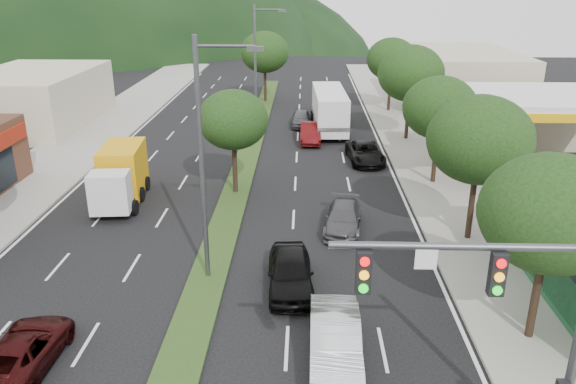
{
  "coord_description": "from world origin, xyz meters",
  "views": [
    {
      "loc": [
        4.03,
        -12.89,
        11.92
      ],
      "look_at": [
        3.26,
        12.69,
        2.13
      ],
      "focal_mm": 35.0,
      "sensor_mm": 36.0,
      "label": 1
    }
  ],
  "objects_px": {
    "tree_r_e": "(392,59)",
    "streetlight_near": "(206,152)",
    "tree_med_far": "(265,52)",
    "suv_maroon": "(24,350)",
    "tree_med_near": "(233,120)",
    "streetlight_mid": "(258,62)",
    "car_queue_e": "(301,118)",
    "traffic_signal": "(517,312)",
    "car_queue_c": "(310,133)",
    "car_queue_d": "(365,153)",
    "tree_r_b": "(480,140)",
    "tree_r_a": "(551,213)",
    "tree_r_d": "(411,73)",
    "car_queue_a": "(290,272)",
    "tree_r_c": "(440,108)",
    "sedan_silver": "(335,340)",
    "box_truck": "(121,176)",
    "motorhome": "(329,109)",
    "car_queue_b": "(343,218)"
  },
  "relations": [
    {
      "from": "car_queue_d",
      "to": "tree_r_a",
      "type": "bearing_deg",
      "value": -84.26
    },
    {
      "from": "tree_r_e",
      "to": "car_queue_c",
      "type": "bearing_deg",
      "value": -124.88
    },
    {
      "from": "tree_med_near",
      "to": "suv_maroon",
      "type": "distance_m",
      "value": 17.2
    },
    {
      "from": "traffic_signal",
      "to": "car_queue_c",
      "type": "xyz_separation_m",
      "value": [
        -4.54,
        30.77,
        -3.92
      ]
    },
    {
      "from": "tree_r_a",
      "to": "car_queue_e",
      "type": "height_order",
      "value": "tree_r_a"
    },
    {
      "from": "tree_med_far",
      "to": "suv_maroon",
      "type": "height_order",
      "value": "tree_med_far"
    },
    {
      "from": "tree_med_near",
      "to": "motorhome",
      "type": "distance_m",
      "value": 16.19
    },
    {
      "from": "tree_r_e",
      "to": "streetlight_mid",
      "type": "distance_m",
      "value": 13.73
    },
    {
      "from": "tree_r_e",
      "to": "streetlight_near",
      "type": "bearing_deg",
      "value": -110.23
    },
    {
      "from": "streetlight_mid",
      "to": "car_queue_e",
      "type": "xyz_separation_m",
      "value": [
        3.51,
        1.23,
        -4.91
      ]
    },
    {
      "from": "tree_med_near",
      "to": "tree_r_e",
      "type": "bearing_deg",
      "value": 61.39
    },
    {
      "from": "streetlight_mid",
      "to": "car_queue_d",
      "type": "xyz_separation_m",
      "value": [
        8.03,
        -8.77,
        -4.91
      ]
    },
    {
      "from": "tree_med_far",
      "to": "streetlight_near",
      "type": "bearing_deg",
      "value": -89.67
    },
    {
      "from": "car_queue_a",
      "to": "tree_r_c",
      "type": "bearing_deg",
      "value": 52.98
    },
    {
      "from": "tree_r_a",
      "to": "tree_r_d",
      "type": "distance_m",
      "value": 26.0
    },
    {
      "from": "tree_med_far",
      "to": "streetlight_mid",
      "type": "height_order",
      "value": "streetlight_mid"
    },
    {
      "from": "box_truck",
      "to": "traffic_signal",
      "type": "bearing_deg",
      "value": 124.37
    },
    {
      "from": "tree_r_e",
      "to": "tree_med_far",
      "type": "height_order",
      "value": "tree_med_far"
    },
    {
      "from": "streetlight_near",
      "to": "car_queue_b",
      "type": "xyz_separation_m",
      "value": [
        5.82,
        5.01,
        -4.95
      ]
    },
    {
      "from": "tree_r_b",
      "to": "tree_r_d",
      "type": "relative_size",
      "value": 0.97
    },
    {
      "from": "tree_r_e",
      "to": "car_queue_b",
      "type": "height_order",
      "value": "tree_r_e"
    },
    {
      "from": "car_queue_c",
      "to": "box_truck",
      "type": "xyz_separation_m",
      "value": [
        -10.81,
        -12.49,
        0.69
      ]
    },
    {
      "from": "streetlight_mid",
      "to": "sedan_silver",
      "type": "bearing_deg",
      "value": -80.82
    },
    {
      "from": "tree_med_near",
      "to": "tree_r_b",
      "type": "bearing_deg",
      "value": -26.57
    },
    {
      "from": "tree_med_near",
      "to": "tree_med_far",
      "type": "bearing_deg",
      "value": 90.0
    },
    {
      "from": "tree_r_e",
      "to": "tree_med_far",
      "type": "relative_size",
      "value": 0.97
    },
    {
      "from": "tree_r_b",
      "to": "car_queue_e",
      "type": "relative_size",
      "value": 1.77
    },
    {
      "from": "streetlight_near",
      "to": "car_queue_c",
      "type": "bearing_deg",
      "value": 78.58
    },
    {
      "from": "streetlight_near",
      "to": "sedan_silver",
      "type": "relative_size",
      "value": 2.12
    },
    {
      "from": "tree_r_d",
      "to": "streetlight_mid",
      "type": "height_order",
      "value": "streetlight_mid"
    },
    {
      "from": "tree_r_a",
      "to": "car_queue_e",
      "type": "bearing_deg",
      "value": 105.32
    },
    {
      "from": "traffic_signal",
      "to": "car_queue_a",
      "type": "height_order",
      "value": "traffic_signal"
    },
    {
      "from": "car_queue_d",
      "to": "car_queue_e",
      "type": "distance_m",
      "value": 10.98
    },
    {
      "from": "suv_maroon",
      "to": "car_queue_e",
      "type": "relative_size",
      "value": 1.12
    },
    {
      "from": "car_queue_c",
      "to": "car_queue_d",
      "type": "bearing_deg",
      "value": -53.69
    },
    {
      "from": "streetlight_near",
      "to": "car_queue_e",
      "type": "xyz_separation_m",
      "value": [
        3.51,
        26.23,
        -4.91
      ]
    },
    {
      "from": "tree_med_far",
      "to": "motorhome",
      "type": "height_order",
      "value": "tree_med_far"
    },
    {
      "from": "tree_med_near",
      "to": "streetlight_mid",
      "type": "xyz_separation_m",
      "value": [
        0.21,
        15.0,
        1.16
      ]
    },
    {
      "from": "tree_med_far",
      "to": "streetlight_near",
      "type": "relative_size",
      "value": 0.69
    },
    {
      "from": "streetlight_near",
      "to": "car_queue_a",
      "type": "distance_m",
      "value": 5.9
    },
    {
      "from": "tree_r_e",
      "to": "box_truck",
      "type": "distance_m",
      "value": 29.81
    },
    {
      "from": "sedan_silver",
      "to": "motorhome",
      "type": "bearing_deg",
      "value": 88.8
    },
    {
      "from": "tree_med_far",
      "to": "car_queue_c",
      "type": "xyz_separation_m",
      "value": [
        4.49,
        -14.77,
        -4.28
      ]
    },
    {
      "from": "streetlight_near",
      "to": "motorhome",
      "type": "distance_m",
      "value": 25.74
    },
    {
      "from": "traffic_signal",
      "to": "tree_r_d",
      "type": "height_order",
      "value": "tree_r_d"
    },
    {
      "from": "streetlight_near",
      "to": "car_queue_d",
      "type": "distance_m",
      "value": 18.77
    },
    {
      "from": "streetlight_mid",
      "to": "car_queue_d",
      "type": "distance_m",
      "value": 12.87
    },
    {
      "from": "tree_r_b",
      "to": "car_queue_e",
      "type": "distance_m",
      "value": 24.12
    },
    {
      "from": "tree_r_b",
      "to": "box_truck",
      "type": "height_order",
      "value": "tree_r_b"
    },
    {
      "from": "tree_r_b",
      "to": "car_queue_d",
      "type": "relative_size",
      "value": 1.44
    }
  ]
}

